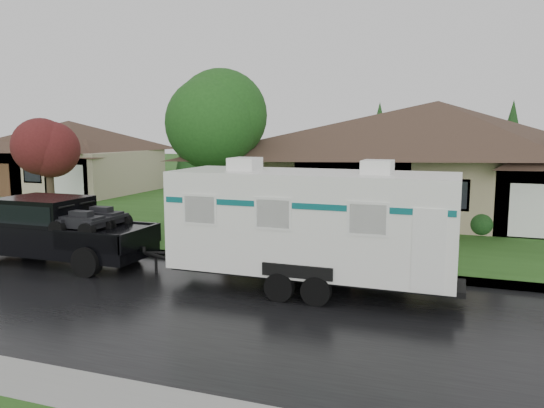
{
  "coord_description": "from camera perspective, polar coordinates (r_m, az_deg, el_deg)",
  "views": [
    {
      "loc": [
        3.27,
        -13.44,
        4.39
      ],
      "look_at": [
        -2.29,
        2.0,
        2.06
      ],
      "focal_mm": 35.0,
      "sensor_mm": 36.0,
      "label": 1
    }
  ],
  "objects": [
    {
      "name": "tree_left_green",
      "position": [
        21.37,
        -5.05,
        8.68
      ],
      "size": [
        3.9,
        3.9,
        6.45
      ],
      "color": "#382B1E",
      "rests_on": "lawn"
    },
    {
      "name": "curb",
      "position": [
        16.6,
        7.83,
        -7.07
      ],
      "size": [
        140.0,
        0.5,
        0.15
      ],
      "primitive_type": "cube",
      "color": "gray",
      "rests_on": "ground"
    },
    {
      "name": "tree_red",
      "position": [
        27.9,
        -22.93,
        5.43
      ],
      "size": [
        2.85,
        2.85,
        4.71
      ],
      "color": "#382B1E",
      "rests_on": "lawn"
    },
    {
      "name": "travel_trailer",
      "position": [
        14.41,
        4.28,
        -1.86
      ],
      "size": [
        8.02,
        2.82,
        3.6
      ],
      "color": "white",
      "rests_on": "ground"
    },
    {
      "name": "house_main",
      "position": [
        27.31,
        17.85,
        6.01
      ],
      "size": [
        19.44,
        10.8,
        6.9
      ],
      "color": "tan",
      "rests_on": "lawn"
    },
    {
      "name": "shrub_row",
      "position": [
        23.08,
        16.4,
        -1.58
      ],
      "size": [
        13.6,
        1.0,
        1.0
      ],
      "color": "#143814",
      "rests_on": "lawn"
    },
    {
      "name": "house_far",
      "position": [
        38.57,
        -20.81,
        5.44
      ],
      "size": [
        10.8,
        8.64,
        5.8
      ],
      "color": "#C1AF8F",
      "rests_on": "lawn"
    },
    {
      "name": "road",
      "position": [
        12.68,
        3.71,
        -12.17
      ],
      "size": [
        140.0,
        8.0,
        0.01
      ],
      "primitive_type": "cube",
      "color": "black",
      "rests_on": "ground"
    },
    {
      "name": "pickup_truck",
      "position": [
        18.88,
        -22.51,
        -2.39
      ],
      "size": [
        6.5,
        2.47,
        2.17
      ],
      "color": "black",
      "rests_on": "ground"
    },
    {
      "name": "ground",
      "position": [
        14.51,
        5.94,
        -9.57
      ],
      "size": [
        140.0,
        140.0,
        0.0
      ],
      "primitive_type": "plane",
      "color": "#264E18",
      "rests_on": "ground"
    },
    {
      "name": "lawn",
      "position": [
        28.95,
        13.1,
        -0.71
      ],
      "size": [
        140.0,
        26.0,
        0.15
      ],
      "primitive_type": "cube",
      "color": "#264E18",
      "rests_on": "ground"
    }
  ]
}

